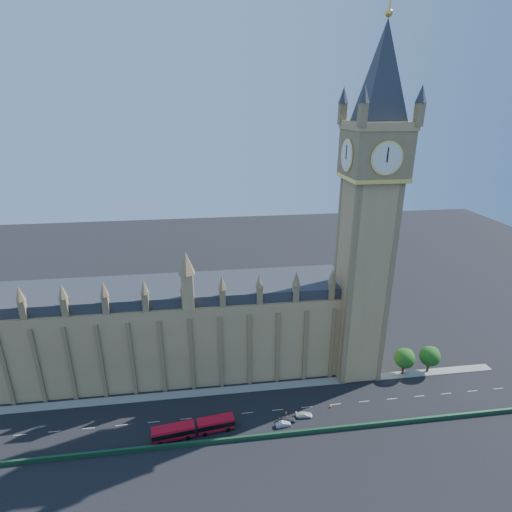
{
  "coord_description": "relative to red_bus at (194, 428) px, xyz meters",
  "views": [
    {
      "loc": [
        -5.01,
        -83.08,
        75.1
      ],
      "look_at": [
        7.62,
        10.0,
        40.05
      ],
      "focal_mm": 28.0,
      "sensor_mm": 36.0,
      "label": 1
    }
  ],
  "objects": [
    {
      "name": "ground",
      "position": [
        9.85,
        5.44,
        -1.78
      ],
      "size": [
        400.0,
        400.0,
        0.0
      ],
      "primitive_type": "plane",
      "color": "black",
      "rests_on": "ground"
    },
    {
      "name": "palace_westminster",
      "position": [
        -15.15,
        27.44,
        12.08
      ],
      "size": [
        120.0,
        20.0,
        28.0
      ],
      "color": "#A88751",
      "rests_on": "ground"
    },
    {
      "name": "elizabeth_tower",
      "position": [
        47.85,
        19.44,
        52.77
      ],
      "size": [
        20.59,
        20.59,
        105.0
      ],
      "color": "#A88751",
      "rests_on": "ground"
    },
    {
      "name": "bridge_parapet",
      "position": [
        9.85,
        -3.56,
        -1.18
      ],
      "size": [
        160.0,
        0.6,
        1.2
      ],
      "primitive_type": "cube",
      "color": "#1E4C2D",
      "rests_on": "ground"
    },
    {
      "name": "kerb_north",
      "position": [
        9.85,
        14.94,
        -1.7
      ],
      "size": [
        160.0,
        3.0,
        0.16
      ],
      "primitive_type": "cube",
      "color": "gray",
      "rests_on": "ground"
    },
    {
      "name": "tree_east_near",
      "position": [
        62.07,
        15.53,
        3.86
      ],
      "size": [
        6.0,
        6.0,
        8.5
      ],
      "color": "#382619",
      "rests_on": "ground"
    },
    {
      "name": "tree_east_far",
      "position": [
        70.07,
        15.53,
        3.86
      ],
      "size": [
        6.0,
        6.0,
        8.5
      ],
      "color": "#382619",
      "rests_on": "ground"
    },
    {
      "name": "red_bus",
      "position": [
        0.0,
        0.0,
        0.0
      ],
      "size": [
        20.12,
        5.47,
        3.39
      ],
      "rotation": [
        0.0,
        0.0,
        0.13
      ],
      "color": "red",
      "rests_on": "ground"
    },
    {
      "name": "car_grey",
      "position": [
        23.39,
        0.96,
        -1.04
      ],
      "size": [
        4.4,
        1.84,
        1.49
      ],
      "primitive_type": "imported",
      "rotation": [
        0.0,
        0.0,
        1.55
      ],
      "color": "#404248",
      "rests_on": "ground"
    },
    {
      "name": "car_silver",
      "position": [
        22.22,
        -0.37,
        -1.14
      ],
      "size": [
        4.0,
        1.74,
        1.28
      ],
      "primitive_type": "imported",
      "rotation": [
        0.0,
        0.0,
        1.67
      ],
      "color": "#AEB0B6",
      "rests_on": "ground"
    },
    {
      "name": "car_white",
      "position": [
        28.21,
        2.11,
        -1.16
      ],
      "size": [
        4.45,
        2.11,
        1.25
      ],
      "primitive_type": "imported",
      "rotation": [
        0.0,
        0.0,
        1.49
      ],
      "color": "silver",
      "rests_on": "ground"
    },
    {
      "name": "cone_a",
      "position": [
        36.08,
        4.41,
        -1.41
      ],
      "size": [
        0.6,
        0.6,
        0.76
      ],
      "rotation": [
        0.0,
        0.0,
        0.29
      ],
      "color": "black",
      "rests_on": "ground"
    },
    {
      "name": "cone_b",
      "position": [
        26.82,
        2.21,
        -1.4
      ],
      "size": [
        0.56,
        0.56,
        0.78
      ],
      "rotation": [
        0.0,
        0.0,
        0.16
      ],
      "color": "black",
      "rests_on": "ground"
    },
    {
      "name": "cone_c",
      "position": [
        23.85,
        3.7,
        -1.4
      ],
      "size": [
        0.6,
        0.6,
        0.77
      ],
      "rotation": [
        0.0,
        0.0,
        -0.3
      ],
      "color": "black",
      "rests_on": "ground"
    },
    {
      "name": "cone_d",
      "position": [
        23.85,
        2.21,
        -1.42
      ],
      "size": [
        0.54,
        0.54,
        0.73
      ],
      "rotation": [
        0.0,
        0.0,
        0.2
      ],
      "color": "black",
      "rests_on": "ground"
    }
  ]
}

